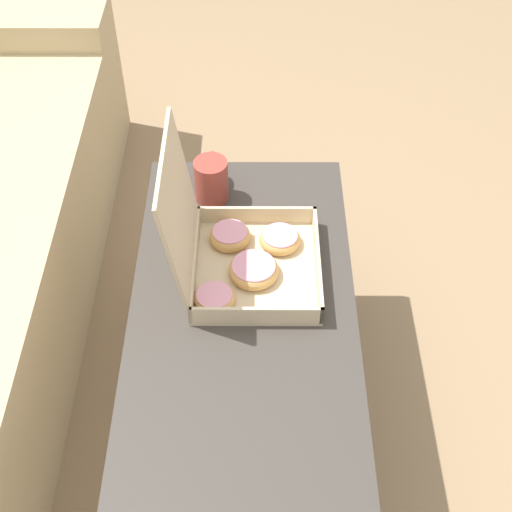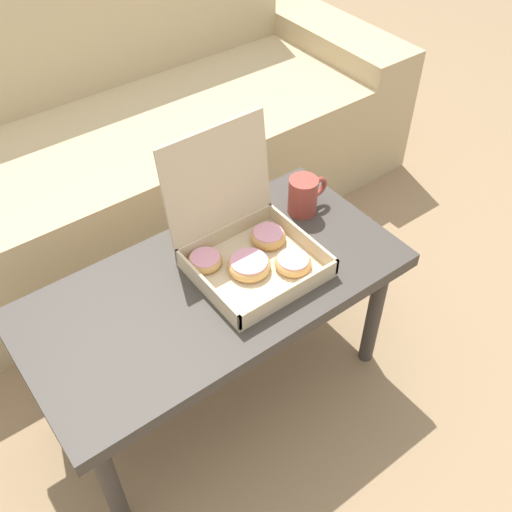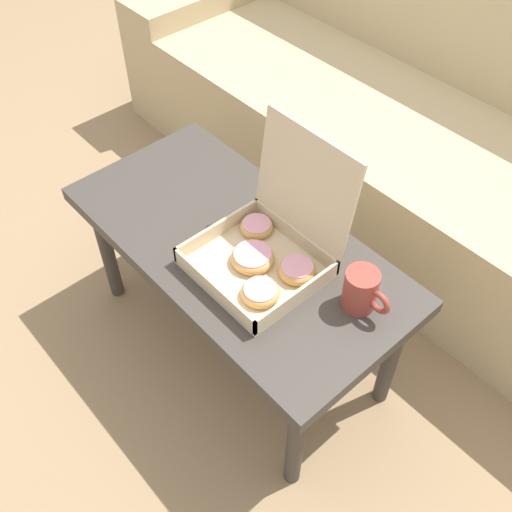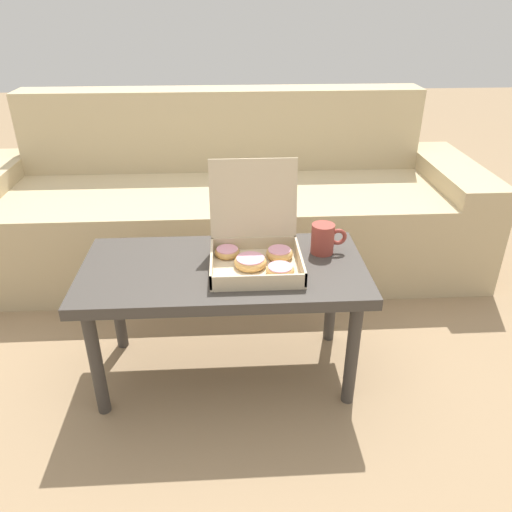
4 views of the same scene
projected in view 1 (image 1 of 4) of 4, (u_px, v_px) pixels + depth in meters
ground_plane at (204, 421)px, 1.85m from camera, size 12.00×12.00×0.00m
coffee_table at (243, 326)px, 1.55m from camera, size 0.98×0.48×0.46m
pastry_box at (237, 252)px, 1.55m from camera, size 0.31×0.32×0.33m
coffee_mug at (211, 179)px, 1.72m from camera, size 0.13×0.08×0.11m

